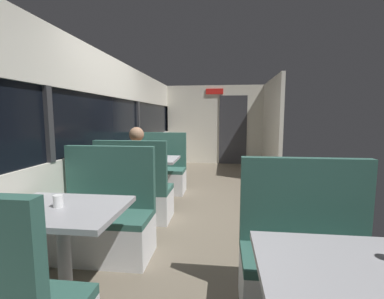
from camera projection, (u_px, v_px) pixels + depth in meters
The scene contains 13 objects.
ground_plane at pixel (204, 212), 4.03m from camera, with size 3.30×9.20×0.02m, color #665B4C.
carriage_window_panel_left at pixel (108, 136), 4.06m from camera, with size 0.09×8.48×2.30m.
carriage_end_bulkhead at pixel (216, 125), 8.02m from camera, with size 2.90×0.11×2.30m.
carriage_aisle_panel_right at pixel (271, 127), 6.68m from camera, with size 0.08×2.40×2.30m, color beige.
dining_table_near_window at pixel (62, 221), 2.00m from camera, with size 0.90×0.70×0.74m.
bench_near_window_facing_entry at pixel (105, 224), 2.72m from camera, with size 0.95×0.50×1.10m.
dining_table_mid_window at pixel (149, 164), 4.32m from camera, with size 0.90×0.70×0.74m.
bench_mid_window_facing_end at pixel (136, 196), 3.67m from camera, with size 0.95×0.50×1.10m.
bench_mid_window_facing_entry at pixel (160, 174), 5.04m from camera, with size 0.95×0.50×1.10m.
dining_table_front_aisle at pixel (360, 290), 1.20m from camera, with size 0.90×0.70×0.74m.
bench_front_aisle_facing_entry at pixel (308, 268), 1.92m from camera, with size 0.95×0.50×1.10m.
seated_passenger at pixel (137, 180), 3.71m from camera, with size 0.47×0.55×1.26m.
coffee_cup_secondary at pixel (58, 201), 1.99m from camera, with size 0.07×0.07×0.09m.
Camera 1 is at (0.28, -3.88, 1.41)m, focal length 25.28 mm.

